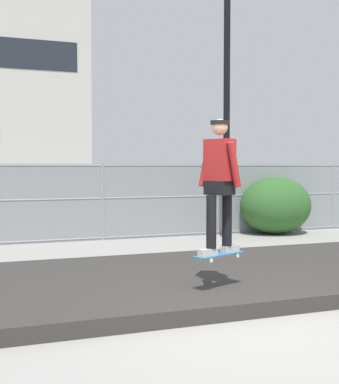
% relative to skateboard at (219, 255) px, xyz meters
% --- Properties ---
extents(ground_plane, '(120.00, 120.00, 0.00)m').
position_rel_skateboard_xyz_m(ground_plane, '(-0.09, -1.03, -0.63)').
color(ground_plane, gray).
extents(gravel_berm, '(12.92, 3.78, 0.19)m').
position_rel_skateboard_xyz_m(gravel_berm, '(-0.09, 1.06, -0.54)').
color(gravel_berm, '#33302D').
rests_on(gravel_berm, ground_plane).
extents(skateboard, '(0.81, 0.50, 0.07)m').
position_rel_skateboard_xyz_m(skateboard, '(0.00, 0.00, 0.00)').
color(skateboard, '#2D608C').
extents(skater, '(0.70, 0.62, 1.75)m').
position_rel_skateboard_xyz_m(skater, '(0.00, -0.00, 1.01)').
color(skater, '#B2ADA8').
rests_on(skater, skateboard).
extents(chain_fence, '(26.93, 0.06, 1.85)m').
position_rel_skateboard_xyz_m(chain_fence, '(-0.09, 6.25, 0.30)').
color(chain_fence, gray).
rests_on(chain_fence, ground_plane).
extents(street_lamp, '(0.44, 0.44, 6.35)m').
position_rel_skateboard_xyz_m(street_lamp, '(2.83, 5.48, 3.35)').
color(street_lamp, black).
rests_on(street_lamp, ground_plane).
extents(parked_car_mid, '(4.41, 1.96, 1.66)m').
position_rel_skateboard_xyz_m(parked_car_mid, '(0.15, 9.23, 0.20)').
color(parked_car_mid, black).
rests_on(parked_car_mid, ground_plane).
extents(parked_car_far, '(4.46, 2.06, 1.66)m').
position_rel_skateboard_xyz_m(parked_car_far, '(5.55, 9.23, 0.20)').
color(parked_car_far, silver).
rests_on(parked_car_far, ground_plane).
extents(shrub_left, '(1.94, 1.59, 1.50)m').
position_rel_skateboard_xyz_m(shrub_left, '(4.48, 5.85, 0.12)').
color(shrub_left, '#2D5B28').
rests_on(shrub_left, ground_plane).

